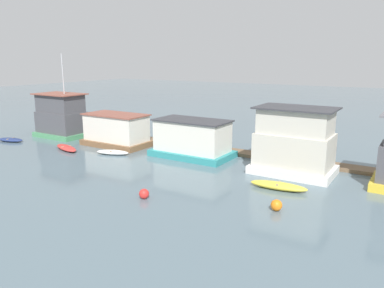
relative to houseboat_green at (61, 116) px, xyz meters
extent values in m
plane|color=slate|center=(18.29, 0.45, -2.37)|extent=(200.00, 200.00, 0.00)
cube|color=brown|center=(18.29, 3.36, -2.22)|extent=(51.00, 1.74, 0.30)
cube|color=#4C9360|center=(0.00, 0.00, -2.10)|extent=(5.91, 3.96, 0.53)
cube|color=#4C4C51|center=(0.00, 0.00, -0.65)|extent=(5.32, 3.38, 2.37)
cube|color=#4C4C51|center=(0.00, 0.00, 1.53)|extent=(5.01, 3.06, 2.00)
cube|color=brown|center=(0.00, 0.00, 2.59)|extent=(5.62, 3.68, 0.12)
cylinder|color=#B2B2B7|center=(0.83, 0.00, 4.89)|extent=(0.12, 0.12, 4.47)
cube|color=brown|center=(8.66, -0.08, -2.08)|extent=(7.06, 3.88, 0.57)
cube|color=silver|center=(8.66, -0.08, -0.47)|extent=(6.39, 3.22, 2.64)
cube|color=brown|center=(8.66, -0.08, 0.91)|extent=(6.69, 3.52, 0.12)
cube|color=teal|center=(17.80, 0.28, -2.08)|extent=(7.40, 4.19, 0.57)
cube|color=silver|center=(17.80, 0.28, -0.41)|extent=(6.56, 3.36, 2.78)
cube|color=#38383D|center=(17.80, 0.28, 1.04)|extent=(6.86, 3.66, 0.12)
cube|color=white|center=(27.38, 0.06, -2.05)|extent=(6.29, 4.19, 0.63)
cube|color=beige|center=(27.38, 0.06, -0.43)|extent=(5.68, 3.59, 2.60)
cube|color=beige|center=(27.38, 0.06, 1.84)|extent=(5.31, 3.22, 1.93)
cube|color=#38383D|center=(27.38, 0.06, 2.86)|extent=(5.98, 3.89, 0.12)
ellipsoid|color=navy|center=(-2.55, -4.94, -2.17)|extent=(3.28, 1.91, 0.39)
cube|color=#997F60|center=(-2.55, -4.94, -2.03)|extent=(0.39, 1.04, 0.08)
ellipsoid|color=red|center=(5.78, -4.28, -2.15)|extent=(4.09, 2.30, 0.43)
cube|color=#997F60|center=(5.78, -4.28, -2.00)|extent=(0.45, 0.97, 0.08)
ellipsoid|color=white|center=(10.99, -3.16, -2.15)|extent=(3.38, 2.06, 0.42)
cube|color=#997F60|center=(10.99, -3.16, -2.01)|extent=(0.45, 0.91, 0.08)
ellipsoid|color=yellow|center=(27.71, -4.21, -2.10)|extent=(4.10, 1.43, 0.52)
cube|color=#997F60|center=(27.71, -4.21, -1.92)|extent=(0.24, 0.93, 0.08)
cylinder|color=brown|center=(9.78, 2.24, -1.62)|extent=(0.22, 0.22, 1.49)
cylinder|color=brown|center=(-1.06, 2.24, -1.62)|extent=(0.20, 0.20, 1.49)
cylinder|color=#846B4C|center=(5.36, 2.24, -1.65)|extent=(0.24, 0.24, 1.43)
sphere|color=orange|center=(28.88, -7.90, -2.02)|extent=(0.70, 0.70, 0.70)
sphere|color=red|center=(20.87, -10.57, -2.03)|extent=(0.66, 0.66, 0.66)
camera|label=1|loc=(35.74, -28.43, 6.58)|focal=35.00mm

